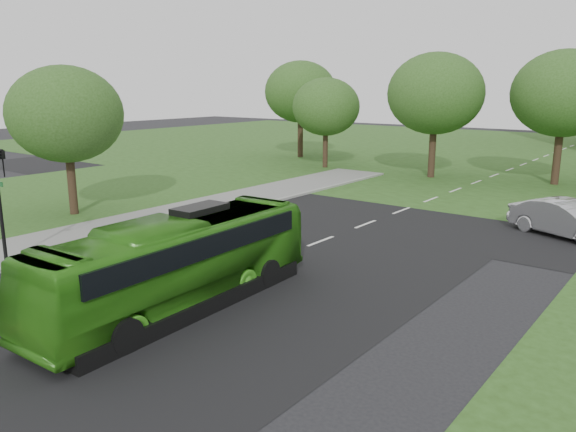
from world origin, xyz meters
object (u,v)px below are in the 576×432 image
object	(u,v)px
tree_park_f	(301,92)
tree_side_near	(66,114)
tree_park_b	(435,94)
tree_park_c	(564,94)
bus	(179,263)
sedan	(566,219)
tree_park_a	(326,107)
traffic_light	(0,191)

from	to	relation	value
tree_park_f	tree_side_near	size ratio (longest dim) A/B	1.17
tree_park_b	tree_park_c	distance (m)	8.59
tree_park_f	tree_park_c	bearing A→B (deg)	-4.30
bus	tree_park_b	bearing A→B (deg)	96.20
sedan	tree_park_b	bearing A→B (deg)	66.38
tree_park_a	sedan	size ratio (longest dim) A/B	1.46
traffic_light	bus	bearing A→B (deg)	-6.92
tree_side_near	traffic_light	bearing A→B (deg)	-47.61
tree_park_a	tree_side_near	world-z (taller)	tree_side_near
tree_park_c	traffic_light	xyz separation A→B (m)	(-12.41, -32.73, -3.35)
tree_park_b	tree_side_near	xyz separation A→B (m)	(-10.20, -23.77, -0.90)
tree_park_a	bus	size ratio (longest dim) A/B	0.73
tree_park_c	tree_park_f	size ratio (longest dim) A/B	1.01
traffic_light	tree_park_f	bearing A→B (deg)	92.70
tree_park_c	sedan	distance (m)	16.39
tree_side_near	bus	bearing A→B (deg)	-20.34
sedan	tree_park_a	bearing A→B (deg)	83.18
tree_park_a	sedan	world-z (taller)	tree_park_a
tree_park_f	traffic_light	size ratio (longest dim) A/B	1.83
bus	tree_park_f	bearing A→B (deg)	118.43
tree_side_near	sedan	distance (m)	25.30
tree_park_a	tree_side_near	xyz separation A→B (m)	(-0.81, -23.29, 0.25)
tree_side_near	bus	distance (m)	15.98
tree_park_a	tree_park_c	world-z (taller)	tree_park_c
tree_park_b	tree_park_f	xyz separation A→B (m)	(-15.39, 4.09, 0.00)
tree_park_c	traffic_light	size ratio (longest dim) A/B	1.85
tree_park_a	bus	xyz separation A→B (m)	(13.72, -28.67, -3.67)
tree_park_b	tree_park_f	world-z (taller)	tree_park_b
tree_park_c	tree_side_near	bearing A→B (deg)	-125.30
bus	tree_side_near	bearing A→B (deg)	157.42
tree_park_b	sedan	bearing A→B (deg)	-46.36
tree_park_f	sedan	distance (m)	32.63
tree_park_c	tree_park_f	world-z (taller)	tree_park_c
tree_park_a	tree_park_c	distance (m)	17.93
tree_side_near	traffic_light	distance (m)	9.31
bus	tree_park_c	bearing A→B (deg)	80.61
tree_park_b	tree_park_f	bearing A→B (deg)	165.11
tree_park_a	tree_park_c	xyz separation A→B (m)	(17.67, 2.80, 1.20)
tree_park_f	traffic_light	xyz separation A→B (m)	(11.26, -34.51, -3.31)
tree_park_b	traffic_light	size ratio (longest dim) A/B	1.85
tree_park_a	tree_park_f	world-z (taller)	tree_park_f
tree_park_a	tree_park_b	distance (m)	9.47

